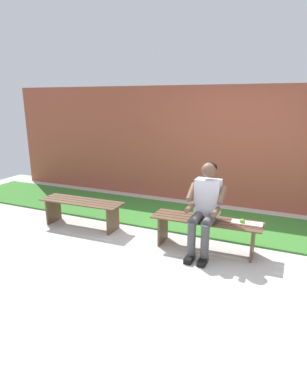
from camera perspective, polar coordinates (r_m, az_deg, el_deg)
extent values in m
cube|color=beige|center=(4.32, -8.67, -12.95)|extent=(10.00, 7.00, 0.04)
cube|color=#387A2D|center=(5.98, 1.96, -3.95)|extent=(9.00, 1.42, 0.03)
cube|color=#9E4C38|center=(6.62, 10.38, 8.00)|extent=(9.50, 0.24, 2.33)
cube|color=brown|center=(4.72, 9.73, -4.26)|extent=(1.53, 0.14, 0.02)
cube|color=brown|center=(4.63, 9.44, -4.68)|extent=(1.53, 0.14, 0.02)
cube|color=brown|center=(4.53, 9.13, -5.12)|extent=(1.53, 0.14, 0.02)
cube|color=brown|center=(4.43, 8.81, -5.58)|extent=(1.53, 0.14, 0.02)
cube|color=brown|center=(4.58, 17.10, -8.48)|extent=(0.04, 0.37, 0.43)
cube|color=brown|center=(4.83, 1.67, -6.42)|extent=(0.04, 0.37, 0.43)
cube|color=brown|center=(5.58, -11.71, -1.17)|extent=(1.41, 0.13, 0.02)
cube|color=brown|center=(5.50, -12.32, -1.46)|extent=(1.41, 0.13, 0.02)
cube|color=brown|center=(5.42, -12.94, -1.77)|extent=(1.41, 0.13, 0.02)
cube|color=brown|center=(5.34, -13.58, -2.09)|extent=(1.41, 0.13, 0.02)
cube|color=brown|center=(5.23, -7.16, -4.74)|extent=(0.04, 0.37, 0.43)
cube|color=brown|center=(5.87, -17.21, -3.02)|extent=(0.04, 0.37, 0.43)
cube|color=silver|center=(4.49, 9.54, -0.88)|extent=(0.34, 0.20, 0.50)
sphere|color=brown|center=(4.39, 9.73, 3.84)|extent=(0.20, 0.20, 0.20)
ellipsoid|color=black|center=(4.41, 9.85, 4.30)|extent=(0.20, 0.19, 0.15)
cylinder|color=#4C4C4C|center=(4.37, 9.86, -4.86)|extent=(0.13, 0.40, 0.13)
cylinder|color=#4C4C4C|center=(4.41, 7.59, -4.55)|extent=(0.13, 0.40, 0.13)
cylinder|color=#4C4C4C|center=(4.29, 9.02, -9.00)|extent=(0.11, 0.11, 0.52)
cube|color=black|center=(4.34, 8.67, -12.01)|extent=(0.10, 0.22, 0.07)
cylinder|color=#4C4C4C|center=(4.33, 6.70, -8.64)|extent=(0.11, 0.11, 0.52)
cube|color=black|center=(4.38, 6.36, -11.62)|extent=(0.10, 0.22, 0.07)
cylinder|color=brown|center=(4.35, 11.98, -0.60)|extent=(0.08, 0.28, 0.23)
cylinder|color=brown|center=(4.26, 10.97, -3.43)|extent=(0.07, 0.26, 0.07)
cylinder|color=brown|center=(4.45, 6.70, 0.02)|extent=(0.08, 0.28, 0.23)
cylinder|color=brown|center=(4.35, 6.39, -2.84)|extent=(0.07, 0.26, 0.07)
sphere|color=#72B738|center=(4.50, 15.36, -5.03)|extent=(0.08, 0.08, 0.08)
cube|color=white|center=(4.51, 17.44, -5.49)|extent=(0.20, 0.16, 0.02)
cube|color=white|center=(4.53, 14.84, -5.19)|extent=(0.20, 0.16, 0.02)
cube|color=red|center=(4.52, 16.13, -5.45)|extent=(0.42, 0.17, 0.01)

